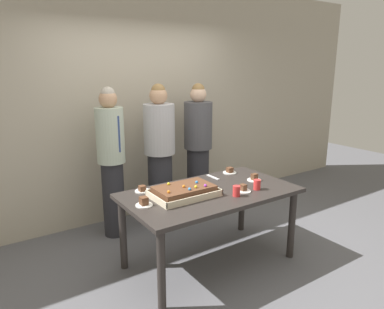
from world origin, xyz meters
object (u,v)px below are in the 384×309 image
Objects in this scene: plated_slice_far_left at (243,189)px; person_striped_tie_right at (198,148)px; drink_cup_nearest at (236,191)px; person_green_shirt_behind at (112,160)px; plated_slice_near_right at (230,171)px; party_table at (210,200)px; cake_server_utensil at (213,177)px; person_serving_front at (160,155)px; plated_slice_near_left at (254,178)px; plated_slice_center_front at (144,203)px; sheet_cake at (184,191)px; plated_slice_far_right at (142,190)px; drink_cup_middle at (257,185)px.

person_striped_tie_right reaches higher than plated_slice_far_left.
drink_cup_nearest is 0.06× the size of person_green_shirt_behind.
plated_slice_near_right is 0.80m from person_striped_tie_right.
plated_slice_near_right is at bearing 33.36° from party_table.
cake_server_utensil is 0.80m from person_serving_front.
plated_slice_far_left is 1.38m from person_striped_tie_right.
person_striped_tie_right is at bearing 82.25° from plated_slice_near_right.
plated_slice_center_front is at bearing 179.08° from plated_slice_near_left.
plated_slice_near_right is at bearing 40.70° from person_green_shirt_behind.
party_table is 11.25× the size of plated_slice_center_front.
drink_cup_nearest is (0.40, -0.27, 0.00)m from sheet_cake.
drink_cup_nearest is at bearing -41.36° from plated_slice_far_right.
person_serving_front reaches higher than plated_slice_near_left.
person_green_shirt_behind reaches higher than drink_cup_nearest.
plated_slice_far_right is (-0.56, 0.35, 0.11)m from party_table.
party_table is 0.71m from plated_slice_center_front.
cake_server_utensil reaches higher than party_table.
person_serving_front reaches higher than sheet_cake.
plated_slice_far_right is 0.90m from drink_cup_nearest.
plated_slice_center_front is at bearing -18.02° from person_serving_front.
drink_cup_nearest is at bearing -156.46° from plated_slice_far_left.
party_table is at bearing 15.04° from person_serving_front.
plated_slice_far_left is at bearing 17.83° from person_green_shirt_behind.
party_table is 0.65m from plated_slice_near_right.
party_table is at bearing -179.86° from plated_slice_near_left.
person_serving_front is 1.01× the size of person_green_shirt_behind.
plated_slice_far_right is 1.44m from person_striped_tie_right.
plated_slice_far_right reaches higher than cake_server_utensil.
plated_slice_far_left is 1.29m from person_serving_front.
person_serving_front is (-0.24, 0.75, 0.13)m from cake_server_utensil.
person_green_shirt_behind reaches higher than plated_slice_near_right.
person_serving_front is (-0.22, 1.26, 0.11)m from plated_slice_far_left.
plated_slice_near_right is at bearing 62.77° from plated_slice_far_left.
plated_slice_far_right is at bearing 178.41° from cake_server_utensil.
plated_slice_near_left is at bearing -47.24° from cake_server_utensil.
person_striped_tie_right is at bearing 39.75° from plated_slice_center_front.
plated_slice_center_front is (-1.23, -0.33, 0.01)m from plated_slice_near_right.
plated_slice_center_front is 1.75m from person_striped_tie_right.
plated_slice_far_left is 1.50× the size of drink_cup_middle.
plated_slice_center_front is at bearing 161.91° from drink_cup_nearest.
person_serving_front is (-0.54, 1.08, 0.11)m from plated_slice_near_left.
plated_slice_near_right is (0.53, 0.35, 0.11)m from party_table.
person_striped_tie_right reaches higher than plated_slice_far_right.
sheet_cake reaches higher than plated_slice_near_right.
sheet_cake is at bearing -151.95° from cake_server_utensil.
person_serving_front reaches higher than party_table.
person_serving_front is at bearing 71.49° from person_green_shirt_behind.
plated_slice_near_right reaches higher than party_table.
person_serving_front is at bearing 124.61° from plated_slice_near_right.
plated_slice_far_right reaches higher than party_table.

